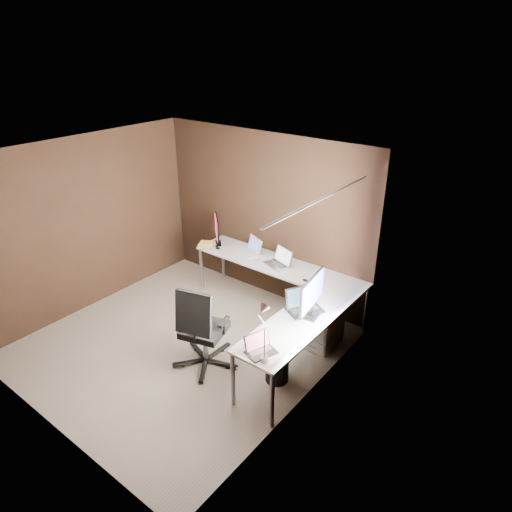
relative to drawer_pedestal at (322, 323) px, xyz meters
The scene contains 15 objects.
room 1.82m from the drawer_pedestal, 135.13° to the right, with size 3.60×3.60×2.50m.
desk 0.71m from the drawer_pedestal, 169.36° to the right, with size 2.65×2.25×0.73m.
drawer_pedestal is the anchor object (origin of this frame).
monitor_left 2.24m from the drawer_pedestal, behind, with size 0.39×0.37×0.45m.
monitor_right 0.89m from the drawer_pedestal, 76.92° to the right, with size 0.19×0.63×0.52m.
laptop_white 1.61m from the drawer_pedestal, 164.47° to the left, with size 0.42×0.37×0.23m.
laptop_silver 1.10m from the drawer_pedestal, 159.41° to the left, with size 0.44×0.37×0.25m.
laptop_black_big 0.66m from the drawer_pedestal, 93.66° to the right, with size 0.44×0.49×0.27m.
laptop_black_small 1.48m from the drawer_pedestal, 88.01° to the right, with size 0.30×0.35×0.20m.
book_stack 2.22m from the drawer_pedestal, behind, with size 0.29×0.27×0.08m.
mouse_left 2.03m from the drawer_pedestal, behind, with size 0.09×0.06×0.03m, color black.
mouse_corner 0.60m from the drawer_pedestal, 156.71° to the left, with size 0.08×0.05×0.03m, color black.
desk_lamp 1.65m from the drawer_pedestal, 85.17° to the right, with size 0.19×0.22×0.59m.
office_chair 1.56m from the drawer_pedestal, 125.57° to the right, with size 0.63×0.66×1.12m.
wastebasket 0.96m from the drawer_pedestal, 92.31° to the right, with size 0.27×0.27×0.31m, color black.
Camera 1 is at (3.77, -3.29, 3.68)m, focal length 32.00 mm.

